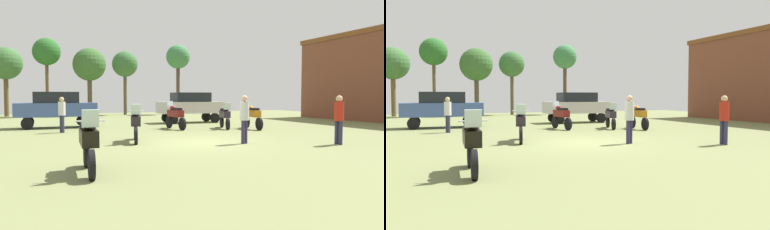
# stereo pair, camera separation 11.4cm
# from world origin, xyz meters

# --- Properties ---
(ground_plane) EXTENTS (44.00, 52.00, 0.02)m
(ground_plane) POSITION_xyz_m (0.00, 0.00, 0.01)
(ground_plane) COLOR olive
(motorcycle_1) EXTENTS (0.62, 2.18, 1.49)m
(motorcycle_1) POSITION_xyz_m (-4.52, -4.22, 0.75)
(motorcycle_1) COLOR black
(motorcycle_1) RESTS_ON ground
(motorcycle_2) EXTENTS (0.78, 2.08, 1.44)m
(motorcycle_2) POSITION_xyz_m (3.77, 5.08, 0.73)
(motorcycle_2) COLOR black
(motorcycle_2) RESTS_ON ground
(motorcycle_3) EXTENTS (0.76, 2.23, 1.48)m
(motorcycle_3) POSITION_xyz_m (-2.13, 1.15, 0.75)
(motorcycle_3) COLOR black
(motorcycle_3) RESTS_ON ground
(motorcycle_4) EXTENTS (0.64, 2.20, 1.49)m
(motorcycle_4) POSITION_xyz_m (1.16, 5.82, 0.75)
(motorcycle_4) COLOR black
(motorcycle_4) RESTS_ON ground
(motorcycle_5) EXTENTS (0.62, 2.19, 1.49)m
(motorcycle_5) POSITION_xyz_m (5.01, 4.27, 0.75)
(motorcycle_5) COLOR black
(motorcycle_5) RESTS_ON ground
(car_2) EXTENTS (4.30, 1.80, 2.00)m
(car_2) POSITION_xyz_m (-4.72, 9.14, 1.19)
(car_2) COLOR black
(car_2) RESTS_ON ground
(car_3) EXTENTS (4.32, 1.85, 2.00)m
(car_3) POSITION_xyz_m (3.75, 10.02, 1.19)
(car_3) COLOR black
(car_3) RESTS_ON ground
(person_1) EXTENTS (0.38, 0.38, 1.79)m
(person_1) POSITION_xyz_m (4.53, -2.46, 1.07)
(person_1) COLOR #2A2B4B
(person_1) RESTS_ON ground
(person_2) EXTENTS (0.46, 0.46, 1.80)m
(person_2) POSITION_xyz_m (1.48, -0.93, 1.08)
(person_2) COLOR #2D254B
(person_2) RESTS_ON ground
(person_3) EXTENTS (0.45, 0.45, 1.73)m
(person_3) POSITION_xyz_m (-4.57, 6.00, 1.03)
(person_3) COLOR #2F304E
(person_3) RESTS_ON ground
(tree_1) EXTENTS (2.78, 2.78, 5.96)m
(tree_1) POSITION_xyz_m (-8.21, 22.71, 4.52)
(tree_1) COLOR brown
(tree_1) RESTS_ON ground
(tree_4) EXTENTS (2.31, 2.31, 6.72)m
(tree_4) POSITION_xyz_m (6.93, 21.12, 5.44)
(tree_4) COLOR #4F382C
(tree_4) RESTS_ON ground
(tree_5) EXTENTS (2.93, 2.93, 6.05)m
(tree_5) POSITION_xyz_m (-1.38, 21.53, 4.55)
(tree_5) COLOR #4E422F
(tree_5) RESTS_ON ground
(tree_6) EXTENTS (2.39, 2.39, 5.94)m
(tree_6) POSITION_xyz_m (1.88, 21.77, 4.69)
(tree_6) COLOR brown
(tree_6) RESTS_ON ground
(tree_8) EXTENTS (2.33, 2.33, 6.72)m
(tree_8) POSITION_xyz_m (-4.94, 21.39, 5.49)
(tree_8) COLOR brown
(tree_8) RESTS_ON ground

